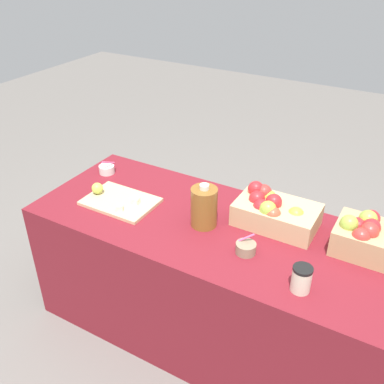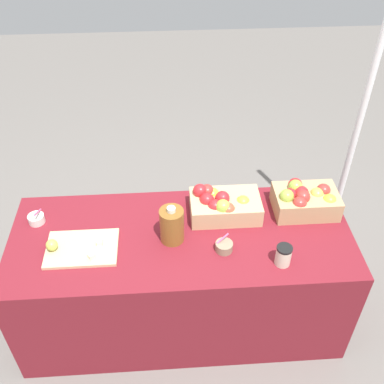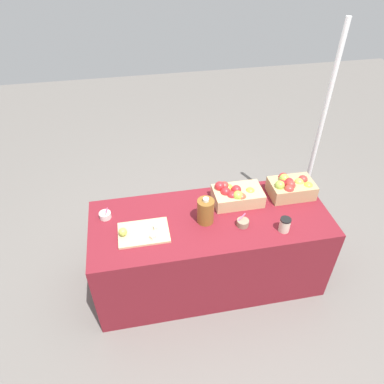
{
  "view_description": "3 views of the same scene",
  "coord_description": "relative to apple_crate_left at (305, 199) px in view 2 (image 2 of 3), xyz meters",
  "views": [
    {
      "loc": [
        0.79,
        -1.61,
        2.0
      ],
      "look_at": [
        -0.15,
        0.04,
        0.87
      ],
      "focal_mm": 40.96,
      "sensor_mm": 36.0,
      "label": 1
    },
    {
      "loc": [
        -0.06,
        -1.76,
        2.54
      ],
      "look_at": [
        0.06,
        0.02,
        1.04
      ],
      "focal_mm": 42.43,
      "sensor_mm": 36.0,
      "label": 2
    },
    {
      "loc": [
        -0.53,
        -2.0,
        2.69
      ],
      "look_at": [
        -0.15,
        0.01,
        1.02
      ],
      "focal_mm": 33.62,
      "sensor_mm": 36.0,
      "label": 3
    }
  ],
  "objects": [
    {
      "name": "apple_crate_middle",
      "position": [
        -0.48,
        -0.0,
        -0.01
      ],
      "size": [
        0.4,
        0.25,
        0.17
      ],
      "color": "tan",
      "rests_on": "table"
    },
    {
      "name": "coffee_cup",
      "position": [
        -0.21,
        -0.4,
        -0.03
      ],
      "size": [
        0.08,
        0.08,
        0.12
      ],
      "color": "beige",
      "rests_on": "table"
    },
    {
      "name": "tent_pole",
      "position": [
        0.44,
        0.47,
        0.18
      ],
      "size": [
        0.04,
        0.04,
        2.02
      ],
      "primitive_type": "cylinder",
      "color": "white",
      "rests_on": "ground_plane"
    },
    {
      "name": "cutting_board_front",
      "position": [
        -1.27,
        -0.23,
        -0.07
      ],
      "size": [
        0.38,
        0.26,
        0.08
      ],
      "color": "#D1B284",
      "rests_on": "table"
    },
    {
      "name": "sample_bowl_near",
      "position": [
        -1.54,
        0.0,
        -0.06
      ],
      "size": [
        0.09,
        0.1,
        0.1
      ],
      "color": "silver",
      "rests_on": "table"
    },
    {
      "name": "cider_jug",
      "position": [
        -0.77,
        -0.18,
        0.02
      ],
      "size": [
        0.13,
        0.13,
        0.23
      ],
      "color": "brown",
      "rests_on": "table"
    },
    {
      "name": "sample_bowl_mid",
      "position": [
        -0.5,
        -0.28,
        -0.06
      ],
      "size": [
        0.09,
        0.09,
        0.1
      ],
      "color": "gray",
      "rests_on": "table"
    },
    {
      "name": "table",
      "position": [
        -0.72,
        -0.16,
        -0.46
      ],
      "size": [
        1.9,
        0.76,
        0.74
      ],
      "primitive_type": "cube",
      "color": "maroon",
      "rests_on": "ground_plane"
    },
    {
      "name": "apple_crate_left",
      "position": [
        0.0,
        0.0,
        0.0
      ],
      "size": [
        0.36,
        0.24,
        0.18
      ],
      "color": "tan",
      "rests_on": "table"
    },
    {
      "name": "ground_plane",
      "position": [
        -0.72,
        -0.16,
        -0.83
      ],
      "size": [
        10.0,
        10.0,
        0.0
      ],
      "primitive_type": "plane",
      "color": "slate"
    }
  ]
}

